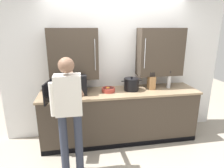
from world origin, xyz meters
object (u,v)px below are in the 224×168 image
(person_figure, at_px, (69,108))
(fruit_bowl, at_px, (108,89))
(microwave_oven, at_px, (68,84))
(stock_pot, at_px, (131,84))
(thermos_flask, at_px, (169,79))
(knife_block, at_px, (151,82))

(person_figure, bearing_deg, fruit_bowl, 48.79)
(person_figure, bearing_deg, microwave_oven, 92.19)
(stock_pot, bearing_deg, microwave_oven, 179.06)
(thermos_flask, bearing_deg, fruit_bowl, -177.78)
(fruit_bowl, distance_m, person_figure, 0.96)
(knife_block, distance_m, person_figure, 1.62)
(fruit_bowl, distance_m, stock_pot, 0.42)
(knife_block, xyz_separation_m, thermos_flask, (0.34, 0.01, 0.04))
(microwave_oven, xyz_separation_m, stock_pot, (1.08, -0.02, -0.06))
(stock_pot, relative_size, person_figure, 0.22)
(microwave_oven, relative_size, fruit_bowl, 3.35)
(fruit_bowl, relative_size, thermos_flask, 0.72)
(fruit_bowl, height_order, stock_pot, stock_pot)
(thermos_flask, xyz_separation_m, person_figure, (-1.77, -0.77, -0.10))
(stock_pot, distance_m, person_figure, 1.29)
(knife_block, bearing_deg, thermos_flask, 1.44)
(thermos_flask, bearing_deg, stock_pot, -178.09)
(fruit_bowl, bearing_deg, person_figure, -131.21)
(microwave_oven, height_order, person_figure, person_figure)
(thermos_flask, height_order, person_figure, person_figure)
(stock_pot, bearing_deg, person_figure, -144.68)
(knife_block, bearing_deg, fruit_bowl, -177.45)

